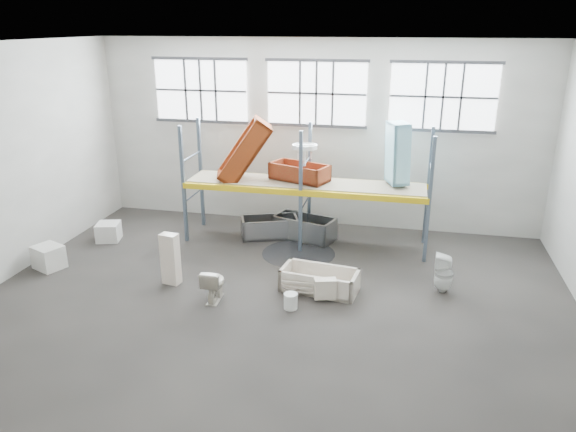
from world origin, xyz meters
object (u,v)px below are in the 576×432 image
(cistern_tall, at_px, (171,259))
(steel_tub_left, at_px, (269,227))
(bathtub_beige, at_px, (320,280))
(carton_near, at_px, (49,257))
(toilet_white, at_px, (444,273))
(blue_tub_upright, at_px, (398,153))
(rust_tub_flat, at_px, (300,172))
(bucket, at_px, (291,301))
(toilet_beige, at_px, (214,284))
(steel_tub_right, at_px, (304,227))

(cistern_tall, relative_size, steel_tub_left, 0.78)
(bathtub_beige, relative_size, carton_near, 2.57)
(toilet_white, xyz_separation_m, blue_tub_upright, (-1.15, 2.33, 1.97))
(toilet_white, height_order, rust_tub_flat, rust_tub_flat)
(bathtub_beige, xyz_separation_m, cistern_tall, (-3.19, -0.36, 0.33))
(toilet_white, xyz_separation_m, bucket, (-2.97, -1.38, -0.26))
(rust_tub_flat, distance_m, bucket, 4.01)
(toilet_beige, distance_m, carton_near, 4.29)
(toilet_white, bearing_deg, carton_near, -81.66)
(bathtub_beige, height_order, blue_tub_upright, blue_tub_upright)
(bathtub_beige, bearing_deg, steel_tub_right, 114.56)
(cistern_tall, height_order, blue_tub_upright, blue_tub_upright)
(blue_tub_upright, bearing_deg, carton_near, -158.14)
(toilet_beige, bearing_deg, bucket, 177.44)
(toilet_beige, xyz_separation_m, steel_tub_right, (1.16, 3.72, -0.07))
(toilet_beige, distance_m, steel_tub_left, 3.61)
(toilet_white, bearing_deg, bathtub_beige, -75.43)
(toilet_beige, height_order, toilet_white, toilet_white)
(cistern_tall, distance_m, bucket, 2.84)
(bathtub_beige, distance_m, bucket, 0.99)
(cistern_tall, height_order, rust_tub_flat, rust_tub_flat)
(bathtub_beige, xyz_separation_m, blue_tub_upright, (1.39, 2.83, 2.16))
(toilet_beige, xyz_separation_m, cistern_tall, (-1.16, 0.52, 0.21))
(rust_tub_flat, bearing_deg, toilet_beige, -106.17)
(toilet_white, distance_m, blue_tub_upright, 3.26)
(blue_tub_upright, xyz_separation_m, carton_near, (-7.66, -3.07, -2.13))
(steel_tub_left, relative_size, carton_near, 2.34)
(cistern_tall, distance_m, blue_tub_upright, 5.86)
(rust_tub_flat, bearing_deg, toilet_white, -32.24)
(steel_tub_left, bearing_deg, bucket, -69.46)
(rust_tub_flat, xyz_separation_m, blue_tub_upright, (2.37, 0.11, 0.57))
(rust_tub_flat, bearing_deg, steel_tub_left, 179.17)
(toilet_white, height_order, steel_tub_right, toilet_white)
(bathtub_beige, height_order, steel_tub_right, steel_tub_right)
(blue_tub_upright, bearing_deg, bucket, -116.09)
(carton_near, bearing_deg, rust_tub_flat, 29.28)
(toilet_white, bearing_deg, steel_tub_left, -113.80)
(cistern_tall, bearing_deg, toilet_beige, -14.48)
(bathtub_beige, bearing_deg, steel_tub_left, 130.74)
(cistern_tall, distance_m, steel_tub_right, 3.96)
(bathtub_beige, relative_size, rust_tub_flat, 1.10)
(bathtub_beige, distance_m, cistern_tall, 3.23)
(rust_tub_flat, relative_size, carton_near, 2.34)
(blue_tub_upright, xyz_separation_m, bucket, (-1.82, -3.71, -2.23))
(cistern_tall, distance_m, carton_near, 3.10)
(cistern_tall, bearing_deg, bucket, -1.22)
(bathtub_beige, bearing_deg, blue_tub_upright, 71.38)
(toilet_beige, xyz_separation_m, steel_tub_left, (0.24, 3.61, -0.09))
(toilet_white, relative_size, steel_tub_left, 0.58)
(steel_tub_right, xyz_separation_m, rust_tub_flat, (-0.12, -0.13, 1.53))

